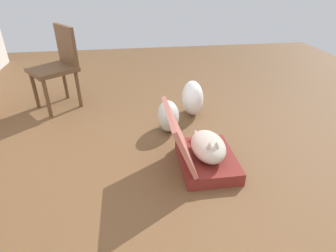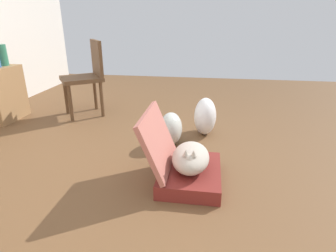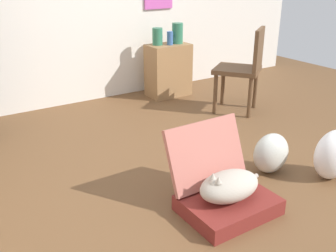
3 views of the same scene
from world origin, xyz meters
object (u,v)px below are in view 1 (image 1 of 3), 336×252
(cat, at_px, (208,146))
(plastic_bag_clear, at_px, (192,98))
(plastic_bag_white, at_px, (168,116))
(suitcase_base, at_px, (207,160))
(chair, at_px, (58,64))

(cat, height_order, plastic_bag_clear, plastic_bag_clear)
(cat, bearing_deg, plastic_bag_clear, -4.75)
(plastic_bag_white, relative_size, plastic_bag_clear, 0.82)
(cat, bearing_deg, plastic_bag_white, 20.49)
(suitcase_base, xyz_separation_m, cat, (-0.00, 0.00, 0.15))
(suitcase_base, height_order, plastic_bag_white, plastic_bag_white)
(plastic_bag_clear, xyz_separation_m, chair, (0.46, 1.51, 0.32))
(plastic_bag_clear, bearing_deg, suitcase_base, 175.25)
(plastic_bag_white, height_order, plastic_bag_clear, plastic_bag_clear)
(plastic_bag_clear, bearing_deg, cat, 175.25)
(cat, height_order, chair, chair)
(plastic_bag_clear, height_order, chair, chair)
(cat, height_order, plastic_bag_white, plastic_bag_white)
(cat, distance_m, plastic_bag_clear, 0.99)
(cat, relative_size, plastic_bag_clear, 1.30)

